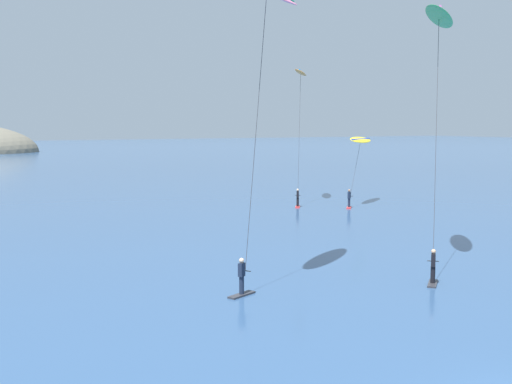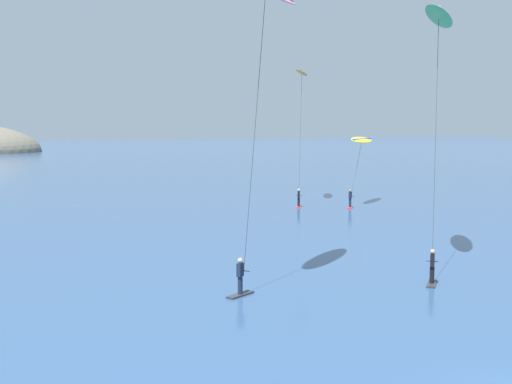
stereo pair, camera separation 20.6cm
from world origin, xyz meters
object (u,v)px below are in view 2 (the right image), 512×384
kitesurfer_yellow (361,145)px  kitesurfer_pink (264,9)px  kitesurfer_green (438,31)px  kitesurfer_orange (302,84)px

kitesurfer_yellow → kitesurfer_pink: 32.81m
kitesurfer_green → kitesurfer_orange: size_ratio=1.07×
kitesurfer_yellow → kitesurfer_orange: size_ratio=0.50×
kitesurfer_green → kitesurfer_pink: bearing=177.1°
kitesurfer_green → kitesurfer_yellow: bearing=59.7°
kitesurfer_orange → kitesurfer_pink: 32.56m
kitesurfer_yellow → kitesurfer_pink: (-23.47, -21.77, 7.19)m
kitesurfer_green → kitesurfer_yellow: kitesurfer_green is taller
kitesurfer_green → kitesurfer_yellow: 26.73m
kitesurfer_green → kitesurfer_orange: kitesurfer_green is taller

